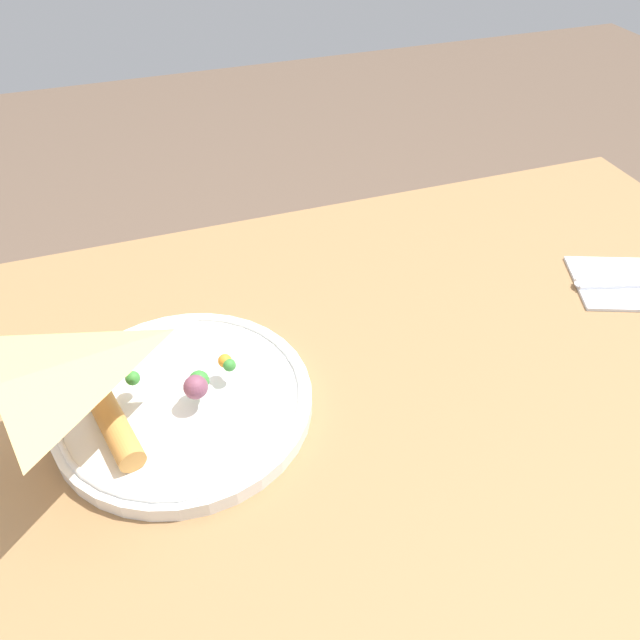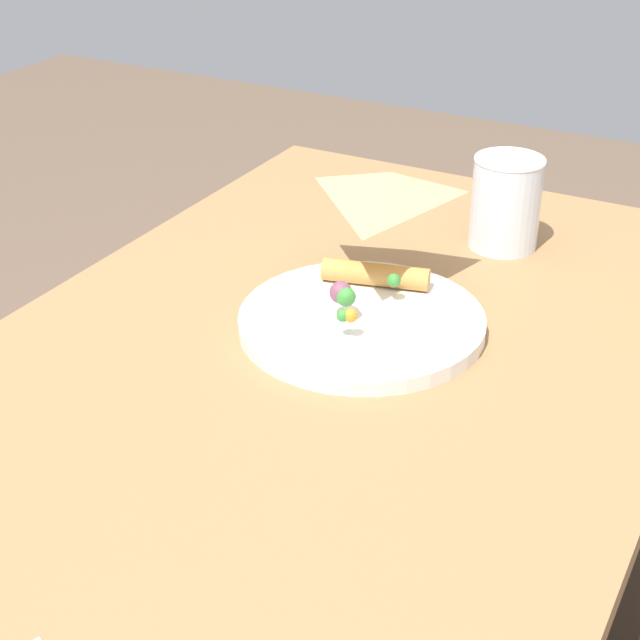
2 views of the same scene
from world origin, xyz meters
name	(u,v)px [view 2 (image 2 of 2)]	position (x,y,z in m)	size (l,w,h in m)	color
dining_table	(286,494)	(0.00, 0.00, 0.60)	(1.17, 0.64, 0.72)	olive
plate_pizza	(362,316)	(0.14, -0.01, 0.73)	(0.25, 0.25, 0.05)	white
milk_glass	(506,205)	(0.40, -0.07, 0.77)	(0.08, 0.08, 0.11)	white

